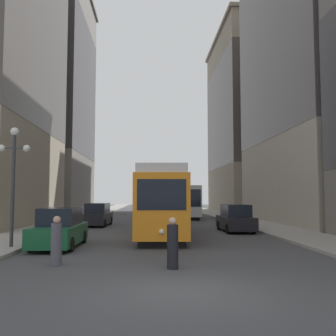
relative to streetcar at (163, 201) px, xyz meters
name	(u,v)px	position (x,y,z in m)	size (l,w,h in m)	color
ground_plane	(182,291)	(-0.01, -13.51, -2.10)	(200.00, 200.00, 0.00)	#424244
sidewalk_left	(93,214)	(-8.04, 26.49, -2.03)	(3.48, 120.00, 0.15)	gray
sidewalk_right	(216,214)	(8.02, 26.49, -2.03)	(3.48, 120.00, 0.15)	gray
streetcar	(163,201)	(0.00, 0.00, 0.00)	(3.16, 12.70, 3.89)	black
transit_bus	(185,200)	(3.15, 18.94, -0.15)	(2.79, 11.23, 3.45)	black
parked_car_left_near	(60,229)	(-5.00, -5.10, -1.26)	(1.93, 4.88, 1.82)	black
parked_car_left_mid	(97,215)	(-5.00, 7.81, -1.26)	(2.09, 5.09, 1.82)	black
parked_car_right_far	(236,219)	(4.98, 2.11, -1.26)	(1.96, 4.42, 1.82)	black
pedestrian_crossing_near	(56,242)	(-4.01, -9.86, -1.32)	(0.38, 0.38, 1.69)	#4C4C56
pedestrian_crossing_far	(173,245)	(-0.06, -10.66, -1.32)	(0.37, 0.37, 1.67)	black
lamp_post_left_near	(14,168)	(-6.90, -6.00, 1.55)	(1.41, 0.36, 5.30)	#333338
building_left_corner	(46,95)	(-15.36, 29.85, 14.55)	(11.76, 18.72, 32.28)	slate
building_right_midblock	(269,120)	(17.69, 33.47, 11.98)	(16.44, 20.95, 27.33)	gray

